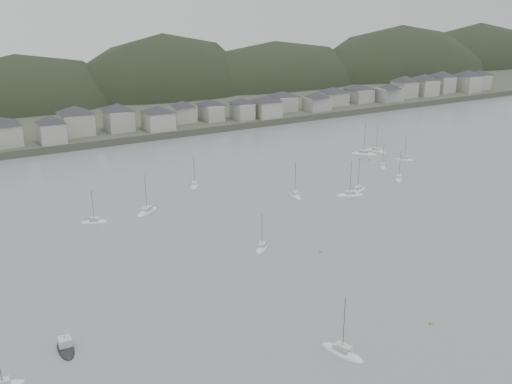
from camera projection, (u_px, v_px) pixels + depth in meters
ground at (463, 339)px, 104.77m from camera, size 900.00×900.00×0.00m
far_shore_land at (72, 96)px, 345.68m from camera, size 900.00×250.00×3.00m
forested_ridge at (94, 124)px, 331.18m from camera, size 851.55×103.94×102.57m
waterfront_town at (234, 106)px, 275.96m from camera, size 451.48×28.46×12.92m
sailboat_lead at (364, 154)px, 225.37m from camera, size 9.45×9.36×13.76m
moored_fleet at (253, 235)px, 149.70m from camera, size 227.12×139.67×13.11m
motor_launch_far at (66, 348)px, 101.76m from camera, size 3.27×8.00×3.88m
mooring_buoys at (306, 241)px, 146.27m from camera, size 141.18×138.89×0.70m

